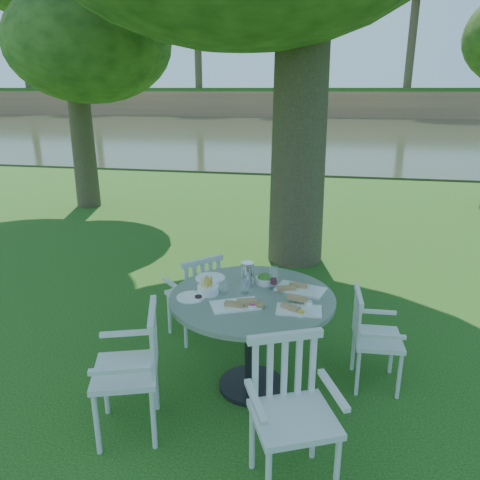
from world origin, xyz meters
TOP-DOWN VIEW (x-y plane):
  - ground at (0.00, 0.00)m, footprint 140.00×140.00m
  - table at (0.39, -1.24)m, footprint 1.34×1.34m
  - chair_ne at (1.34, -0.98)m, footprint 0.42×0.45m
  - chair_nw at (-0.28, -0.53)m, footprint 0.62×0.62m
  - chair_sw at (-0.32, -1.91)m, footprint 0.60×0.62m
  - chair_se at (0.78, -2.12)m, footprint 0.64×0.63m
  - tableware at (0.33, -1.18)m, footprint 1.18×0.80m
  - river at (0.00, 23.00)m, footprint 100.00×28.00m
  - far_bank at (0.28, 41.12)m, footprint 100.00×18.00m

SIDE VIEW (x-z plane):
  - ground at x=0.00m, z-range 0.00..0.00m
  - river at x=0.00m, z-range -0.06..0.06m
  - chair_ne at x=1.34m, z-range 0.07..0.92m
  - chair_nw at x=-0.28m, z-range 0.08..0.98m
  - chair_sw at x=-0.32m, z-range 0.09..1.07m
  - chair_se at x=0.78m, z-range 0.09..1.07m
  - table at x=0.39m, z-range 0.25..1.12m
  - tableware at x=0.33m, z-range 0.80..1.01m
  - far_bank at x=0.28m, z-range -0.35..14.85m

